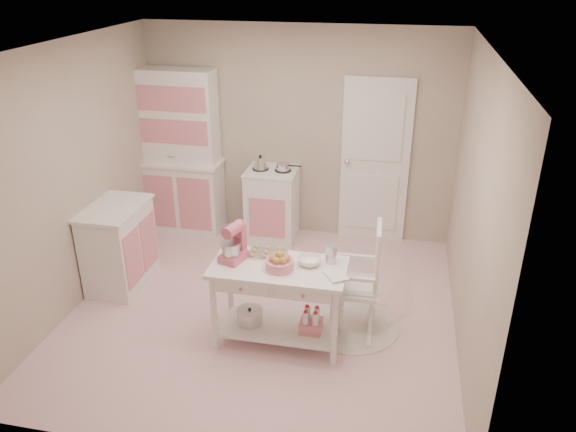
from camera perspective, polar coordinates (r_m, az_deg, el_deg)
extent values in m
plane|color=pink|center=(5.81, -2.55, -9.49)|extent=(3.80, 3.80, 0.00)
cube|color=white|center=(4.84, -3.15, 16.79)|extent=(3.80, 3.80, 0.04)
cube|color=beige|center=(6.94, 1.08, 8.32)|extent=(3.80, 0.04, 2.60)
cube|color=beige|center=(3.59, -10.39, -9.01)|extent=(3.80, 0.04, 2.60)
cube|color=beige|center=(5.93, -20.94, 3.70)|extent=(0.04, 3.80, 2.60)
cube|color=beige|center=(5.09, 18.39, 0.66)|extent=(0.04, 3.80, 2.60)
cube|color=white|center=(6.90, 8.83, 5.47)|extent=(0.82, 0.05, 2.04)
cube|color=white|center=(7.21, -10.97, 6.34)|extent=(1.06, 0.50, 2.08)
cube|color=white|center=(7.02, -1.62, 1.20)|extent=(0.62, 0.57, 0.92)
cube|color=white|center=(6.28, -16.79, -2.93)|extent=(0.54, 0.84, 0.92)
cylinder|color=white|center=(5.62, 6.43, -10.95)|extent=(0.92, 0.92, 0.01)
cube|color=white|center=(5.32, 6.71, -6.19)|extent=(0.51, 0.74, 1.10)
cube|color=white|center=(5.17, -0.92, -8.93)|extent=(1.20, 0.60, 0.80)
cube|color=#D15872|center=(5.00, -5.63, -2.78)|extent=(0.28, 0.33, 0.34)
cube|color=silver|center=(5.14, -2.15, -3.86)|extent=(0.34, 0.24, 0.02)
cylinder|color=pink|center=(4.89, -0.86, -4.95)|extent=(0.25, 0.25, 0.09)
imported|color=white|center=(4.97, 2.18, -4.60)|extent=(0.22, 0.22, 0.07)
cylinder|color=silver|center=(4.99, 4.39, -3.85)|extent=(0.10, 0.10, 0.17)
imported|color=white|center=(4.79, 4.02, -6.22)|extent=(0.25, 0.27, 0.02)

